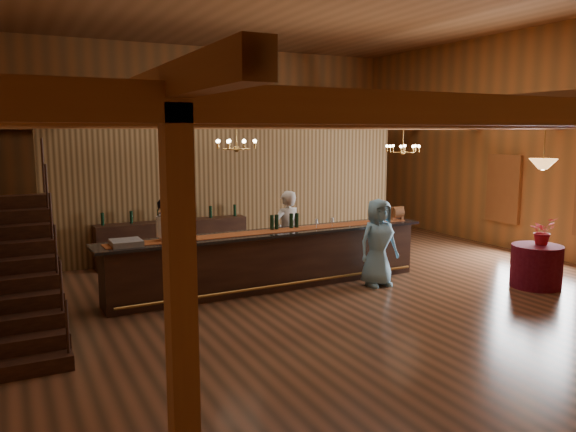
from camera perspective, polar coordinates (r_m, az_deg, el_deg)
name	(u,v)px	position (r m, az deg, el deg)	size (l,w,h in m)	color
floor	(325,283)	(11.32, 3.80, -6.86)	(14.00, 14.00, 0.00)	brown
wall_back	(208,140)	(17.31, -8.11, 7.62)	(12.00, 0.10, 5.50)	#A05F2B
wall_right	(541,142)	(14.91, 24.32, 6.82)	(0.10, 14.00, 5.50)	#A05F2B
beam_grid	(314,120)	(11.36, 2.64, 9.74)	(11.90, 13.90, 0.39)	brown
support_posts	(340,207)	(10.58, 5.26, 0.89)	(9.20, 10.20, 3.20)	brown
partition_wall	(236,191)	(13.92, -5.30, 2.52)	(9.00, 0.18, 3.10)	olive
window_right_back	(504,189)	(15.58, 21.08, 2.62)	(0.12, 1.05, 1.75)	white
staircase	(22,274)	(8.87, -25.37, -5.34)	(1.00, 2.80, 2.00)	#381F12
backroom_boxes	(217,220)	(15.98, -7.20, -0.43)	(4.10, 0.60, 1.10)	#381F12
tasting_bar	(271,259)	(10.87, -1.71, -4.43)	(6.67, 1.02, 1.12)	#381F12
beverage_dispenser	(164,225)	(10.02, -12.53, -0.88)	(0.26, 0.26, 0.60)	silver
glass_rack_tray	(126,243)	(9.80, -16.12, -2.63)	(0.50, 0.50, 0.10)	gray
raffle_drum	(397,212)	(12.32, 10.99, 0.37)	(0.34, 0.24, 0.30)	brown
bar_bottle_0	(272,223)	(10.88, -1.65, -0.68)	(0.07, 0.07, 0.30)	black
bar_bottle_1	(277,222)	(10.93, -1.16, -0.64)	(0.07, 0.07, 0.30)	black
bar_bottle_2	(291,221)	(11.08, 0.33, -0.51)	(0.07, 0.07, 0.30)	black
bar_bottle_3	(297,221)	(11.14, 0.90, -0.46)	(0.07, 0.07, 0.30)	black
backbar_shelf	(173,241)	(13.29, -11.60, -2.53)	(3.49, 0.55, 0.98)	#381F12
round_table	(536,266)	(11.99, 23.91, -4.68)	(0.96, 0.96, 0.83)	#590F1E
chandelier_left	(236,144)	(10.89, -5.26, 7.29)	(0.80, 0.80, 0.58)	#AC7F3A
chandelier_right	(403,148)	(13.91, 11.58, 6.75)	(0.80, 0.80, 0.75)	#AC7F3A
pendant_lamp	(543,164)	(11.72, 24.49, 4.84)	(0.52, 0.52, 0.90)	#AC7F3A
bartender	(287,233)	(11.81, -0.11, -1.73)	(0.65, 0.43, 1.79)	silver
staff_second	(165,244)	(10.95, -12.39, -2.80)	(0.86, 0.67, 1.77)	black
guest	(378,243)	(11.11, 9.17, -2.68)	(0.84, 0.55, 1.72)	#76B4D6
floor_plant	(292,224)	(14.88, 0.42, -0.83)	(0.64, 0.51, 1.16)	#417737
table_flowers	(542,231)	(11.97, 24.43, -1.41)	(0.48, 0.41, 0.53)	#A3141D
table_vase	(540,237)	(12.02, 24.22, -1.99)	(0.13, 0.13, 0.27)	#AC7F3A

